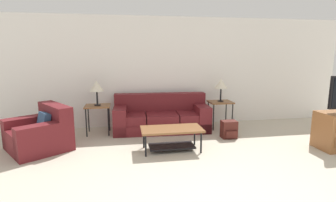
# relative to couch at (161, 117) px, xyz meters

# --- Properties ---
(wall_back) EXTENTS (9.13, 0.06, 2.60)m
(wall_back) POSITION_rel_couch_xyz_m (0.21, 0.52, 1.00)
(wall_back) COLOR white
(wall_back) RESTS_ON ground_plane
(couch) EXTENTS (2.16, 0.94, 0.82)m
(couch) POSITION_rel_couch_xyz_m (0.00, 0.00, 0.00)
(couch) COLOR maroon
(couch) RESTS_ON ground_plane
(armchair) EXTENTS (1.35, 1.37, 0.80)m
(armchair) POSITION_rel_couch_xyz_m (-2.36, -0.82, -0.01)
(armchair) COLOR maroon
(armchair) RESTS_ON ground_plane
(coffee_table) EXTENTS (1.10, 0.55, 0.42)m
(coffee_table) POSITION_rel_couch_xyz_m (-0.00, -1.31, 0.01)
(coffee_table) COLOR brown
(coffee_table) RESTS_ON ground_plane
(side_table_left) EXTENTS (0.54, 0.46, 0.63)m
(side_table_left) POSITION_rel_couch_xyz_m (-1.40, -0.04, 0.26)
(side_table_left) COLOR brown
(side_table_left) RESTS_ON ground_plane
(side_table_right) EXTENTS (0.54, 0.46, 0.63)m
(side_table_right) POSITION_rel_couch_xyz_m (1.40, -0.04, 0.26)
(side_table_right) COLOR brown
(side_table_right) RESTS_ON ground_plane
(table_lamp_left) EXTENTS (0.30, 0.30, 0.53)m
(table_lamp_left) POSITION_rel_couch_xyz_m (-1.40, -0.04, 0.75)
(table_lamp_left) COLOR black
(table_lamp_left) RESTS_ON side_table_left
(table_lamp_right) EXTENTS (0.30, 0.30, 0.53)m
(table_lamp_right) POSITION_rel_couch_xyz_m (1.40, -0.04, 0.75)
(table_lamp_right) COLOR black
(table_lamp_right) RESTS_ON side_table_right
(backpack) EXTENTS (0.31, 0.30, 0.37)m
(backpack) POSITION_rel_couch_xyz_m (1.31, -0.80, -0.12)
(backpack) COLOR #4C1E19
(backpack) RESTS_ON ground_plane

